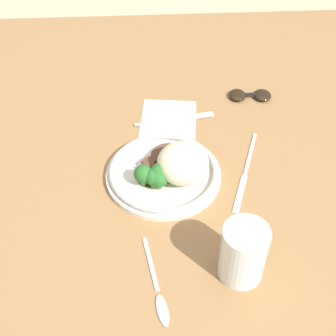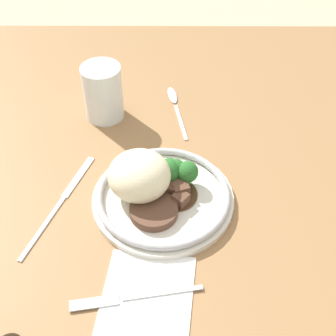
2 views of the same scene
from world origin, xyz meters
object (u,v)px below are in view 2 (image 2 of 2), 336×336
(juice_glass, at_px, (103,95))
(fork, at_px, (123,299))
(plate, at_px, (157,188))
(knife, at_px, (62,200))
(spoon, at_px, (174,102))

(juice_glass, xyz_separation_m, fork, (-0.40, -0.06, -0.04))
(plate, relative_size, knife, 1.03)
(spoon, bearing_deg, plate, 163.17)
(plate, bearing_deg, juice_glass, 25.80)
(juice_glass, relative_size, fork, 0.60)
(fork, relative_size, knife, 0.82)
(juice_glass, height_order, knife, juice_glass)
(fork, bearing_deg, juice_glass, -90.38)
(knife, bearing_deg, fork, -127.71)
(plate, distance_m, fork, 0.19)
(knife, bearing_deg, plate, -68.25)
(juice_glass, relative_size, spoon, 0.64)
(juice_glass, xyz_separation_m, knife, (-0.23, 0.05, -0.05))
(plate, distance_m, spoon, 0.27)
(plate, height_order, juice_glass, juice_glass)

